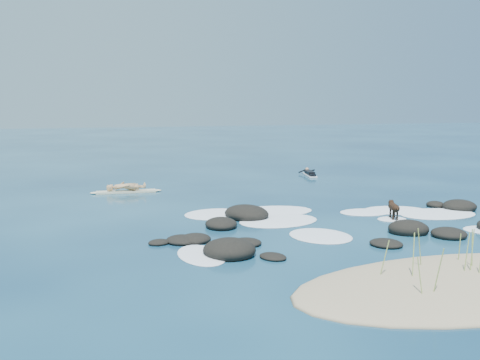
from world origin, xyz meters
name	(u,v)px	position (x,y,z in m)	size (l,w,h in m)	color
ground	(316,216)	(0.00, 0.00, 0.00)	(160.00, 160.00, 0.00)	#0A2642
sand_dune	(470,285)	(0.00, -8.20, 0.00)	(9.00, 4.40, 0.60)	#9E8966
dune_grass	(449,258)	(-0.46, -7.97, 0.64)	(3.28, 1.94, 1.15)	#8BA54F
reef_rocks	(330,225)	(-0.43, -2.01, 0.13)	(13.45, 7.35, 0.64)	black
breaking_foam	(324,219)	(0.03, -0.61, 0.01)	(12.22, 7.67, 0.12)	white
standing_surfer_rig	(126,177)	(-6.26, 7.59, 0.76)	(3.37, 0.73, 1.91)	beige
paddling_surfer_rig	(310,173)	(4.67, 10.42, 0.13)	(1.12, 2.29, 0.40)	silver
dog	(394,207)	(2.38, -1.51, 0.47)	(0.51, 1.08, 0.71)	black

